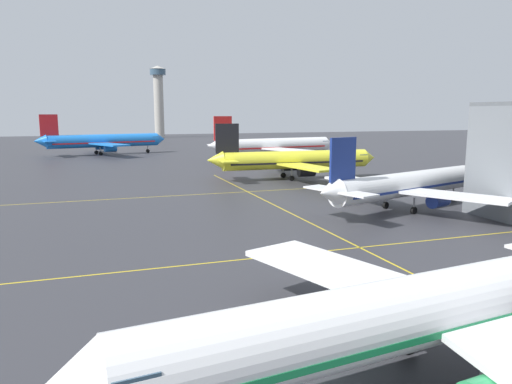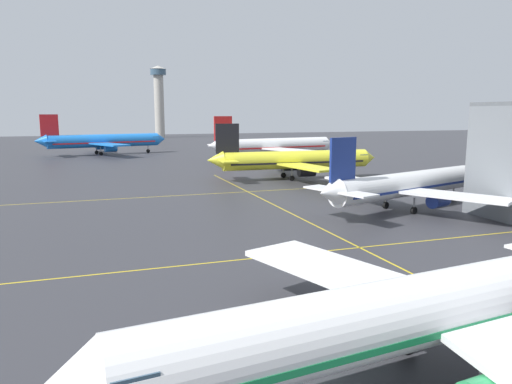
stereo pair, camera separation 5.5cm
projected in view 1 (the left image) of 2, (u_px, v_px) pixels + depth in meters
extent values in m
cylinder|color=white|center=(418.00, 311.00, 23.15)|extent=(29.59, 6.76, 3.49)
cube|color=white|center=(339.00, 271.00, 30.59)|extent=(8.88, 14.58, 0.37)
cylinder|color=#2D9956|center=(353.00, 309.00, 27.61)|extent=(3.32, 2.27, 1.93)
cube|color=#385166|center=(128.00, 364.00, 17.25)|extent=(2.00, 3.37, 0.64)
cube|color=#197F47|center=(417.00, 319.00, 23.22)|extent=(27.25, 6.53, 0.33)
cylinder|color=#99999E|center=(409.00, 328.00, 26.42)|extent=(0.26, 0.26, 1.51)
cylinder|color=black|center=(408.00, 345.00, 26.59)|extent=(1.05, 0.52, 1.01)
cylinder|color=#99999E|center=(483.00, 369.00, 22.17)|extent=(0.26, 0.26, 1.51)
cylinder|color=white|center=(408.00, 184.00, 65.71)|extent=(27.76, 11.86, 3.34)
cone|color=white|center=(468.00, 175.00, 74.72)|extent=(3.18, 3.82, 3.27)
cone|color=white|center=(329.00, 193.00, 56.49)|extent=(3.65, 3.88, 3.17)
cube|color=navy|center=(343.00, 160.00, 57.23)|extent=(4.11, 1.60, 5.27)
cube|color=white|center=(356.00, 194.00, 55.50)|extent=(4.08, 5.21, 0.21)
cube|color=white|center=(324.00, 188.00, 59.66)|extent=(4.08, 5.21, 0.21)
cube|color=white|center=(455.00, 196.00, 59.39)|extent=(10.54, 13.69, 0.35)
cube|color=white|center=(362.00, 182.00, 71.16)|extent=(5.92, 13.58, 0.35)
cylinder|color=navy|center=(438.00, 201.00, 62.49)|extent=(3.41, 2.68, 1.84)
cylinder|color=navy|center=(382.00, 192.00, 69.69)|extent=(3.41, 2.68, 1.84)
cube|color=#385166|center=(461.00, 173.00, 73.45)|extent=(2.45, 3.41, 0.61)
cube|color=navy|center=(408.00, 187.00, 65.78)|extent=(25.63, 11.20, 0.32)
cylinder|color=#99999E|center=(453.00, 191.00, 72.83)|extent=(0.25, 0.25, 1.45)
cylinder|color=black|center=(453.00, 198.00, 72.99)|extent=(1.04, 0.67, 0.97)
cylinder|color=#99999E|center=(414.00, 203.00, 63.22)|extent=(0.25, 0.25, 1.45)
cylinder|color=black|center=(414.00, 210.00, 63.38)|extent=(1.04, 0.67, 0.97)
cylinder|color=#99999E|center=(386.00, 198.00, 66.82)|extent=(0.25, 0.25, 1.45)
cylinder|color=black|center=(386.00, 205.00, 66.98)|extent=(1.04, 0.67, 0.97)
cylinder|color=yellow|center=(296.00, 160.00, 96.69)|extent=(30.59, 4.96, 3.62)
cone|color=yellow|center=(369.00, 158.00, 101.28)|extent=(2.63, 3.65, 3.54)
cone|color=yellow|center=(215.00, 160.00, 91.95)|extent=(3.19, 3.57, 3.44)
cube|color=black|center=(227.00, 139.00, 91.98)|extent=(4.58, 0.54, 5.71)
cube|color=yellow|center=(228.00, 161.00, 89.81)|extent=(3.26, 5.08, 0.23)
cube|color=yellow|center=(222.00, 159.00, 95.21)|extent=(3.26, 5.08, 0.23)
cube|color=yellow|center=(307.00, 167.00, 88.86)|extent=(7.23, 14.90, 0.38)
cube|color=yellow|center=(279.00, 159.00, 104.17)|extent=(8.37, 15.06, 0.38)
cylinder|color=black|center=(306.00, 171.00, 92.35)|extent=(3.32, 2.14, 2.00)
cylinder|color=black|center=(289.00, 166.00, 101.72)|extent=(3.32, 2.14, 2.00)
cube|color=#385166|center=(360.00, 155.00, 100.58)|extent=(1.86, 3.40, 0.67)
cube|color=black|center=(296.00, 162.00, 96.76)|extent=(28.16, 4.89, 0.34)
cylinder|color=#99999E|center=(351.00, 169.00, 100.51)|extent=(0.27, 0.27, 1.57)
cylinder|color=black|center=(351.00, 174.00, 100.69)|extent=(1.06, 0.47, 1.05)
cylinder|color=#99999E|center=(292.00, 173.00, 94.19)|extent=(0.27, 0.27, 1.57)
cylinder|color=black|center=(292.00, 178.00, 94.36)|extent=(1.06, 0.47, 1.05)
cylinder|color=#99999E|center=(283.00, 170.00, 98.88)|extent=(0.27, 0.27, 1.57)
cylinder|color=black|center=(283.00, 175.00, 99.05)|extent=(1.06, 0.47, 1.05)
cylinder|color=white|center=(275.00, 145.00, 133.63)|extent=(33.90, 8.77, 4.00)
cone|color=white|center=(329.00, 143.00, 141.83)|extent=(3.27, 4.27, 3.92)
cone|color=white|center=(213.00, 146.00, 125.22)|extent=(3.88, 4.24, 3.80)
cube|color=red|center=(223.00, 128.00, 125.72)|extent=(5.05, 1.10, 6.31)
cube|color=white|center=(226.00, 146.00, 123.44)|extent=(4.11, 5.90, 0.25)
cube|color=white|center=(217.00, 145.00, 128.99)|extent=(4.11, 5.90, 0.25)
cube|color=white|center=(288.00, 150.00, 125.41)|extent=(10.59, 16.70, 0.42)
cube|color=white|center=(257.00, 146.00, 141.11)|extent=(6.50, 16.11, 0.42)
cylinder|color=#4C4C51|center=(286.00, 154.00, 129.25)|extent=(3.86, 2.70, 2.21)
cylinder|color=#4C4C51|center=(266.00, 151.00, 138.86)|extent=(3.86, 2.70, 2.21)
cube|color=#385166|center=(322.00, 142.00, 140.65)|extent=(2.40, 3.91, 0.74)
cube|color=red|center=(275.00, 147.00, 133.71)|extent=(31.24, 8.42, 0.38)
cylinder|color=#99999E|center=(316.00, 153.00, 140.21)|extent=(0.29, 0.29, 1.74)
cylinder|color=black|center=(316.00, 157.00, 140.40)|extent=(1.21, 0.63, 1.16)
cylinder|color=#99999E|center=(273.00, 156.00, 130.70)|extent=(0.29, 0.29, 1.74)
cylinder|color=black|center=(273.00, 160.00, 130.89)|extent=(1.21, 0.63, 1.16)
cylinder|color=#99999E|center=(264.00, 154.00, 135.50)|extent=(0.29, 0.29, 1.74)
cylinder|color=black|center=(264.00, 158.00, 135.69)|extent=(1.21, 0.63, 1.16)
cylinder|color=blue|center=(105.00, 141.00, 153.67)|extent=(34.89, 11.56, 4.13)
cone|color=blue|center=(161.00, 139.00, 163.35)|extent=(3.64, 4.57, 4.05)
cone|color=blue|center=(40.00, 141.00, 143.75)|extent=(4.25, 4.59, 3.93)
cube|color=red|center=(49.00, 125.00, 144.44)|extent=(5.18, 1.51, 6.53)
cube|color=blue|center=(50.00, 141.00, 142.17)|extent=(4.62, 6.28, 0.26)
cube|color=blue|center=(46.00, 140.00, 147.67)|extent=(4.62, 6.28, 0.26)
cube|color=blue|center=(109.00, 144.00, 145.43)|extent=(11.91, 17.20, 0.44)
cube|color=blue|center=(94.00, 141.00, 161.00)|extent=(5.79, 16.37, 0.44)
cylinder|color=blue|center=(110.00, 148.00, 149.35)|extent=(4.11, 3.03, 2.28)
cylinder|color=blue|center=(101.00, 146.00, 158.88)|extent=(4.11, 3.03, 2.28)
cube|color=#385166|center=(154.00, 137.00, 161.97)|extent=(2.73, 4.14, 0.76)
cube|color=red|center=(105.00, 142.00, 153.75)|extent=(32.18, 11.00, 0.39)
cylinder|color=#99999E|center=(148.00, 147.00, 161.38)|extent=(0.30, 0.30, 1.80)
cylinder|color=black|center=(148.00, 151.00, 161.57)|extent=(1.27, 0.74, 1.20)
cylinder|color=#99999E|center=(100.00, 150.00, 150.60)|extent=(0.30, 0.30, 1.80)
cylinder|color=black|center=(101.00, 154.00, 150.80)|extent=(1.27, 0.74, 1.20)
cylinder|color=#99999E|center=(96.00, 149.00, 155.37)|extent=(0.30, 0.30, 1.80)
cylinder|color=black|center=(96.00, 152.00, 155.56)|extent=(1.27, 0.74, 1.20)
cube|color=yellow|center=(360.00, 247.00, 47.64)|extent=(144.96, 0.20, 0.01)
cube|color=yellow|center=(247.00, 192.00, 81.46)|extent=(144.96, 0.20, 0.01)
cube|color=yellow|center=(360.00, 247.00, 47.64)|extent=(0.20, 119.57, 0.01)
cylinder|color=#ADA89E|center=(159.00, 107.00, 261.13)|extent=(5.20, 5.20, 33.46)
cylinder|color=#385166|center=(158.00, 72.00, 258.15)|extent=(8.40, 8.40, 3.20)
cone|color=#ADA89E|center=(158.00, 67.00, 257.74)|extent=(8.82, 8.82, 1.80)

